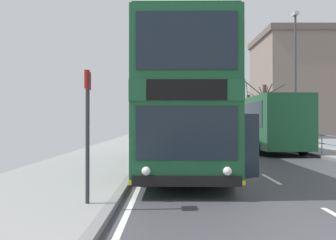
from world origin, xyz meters
The scene contains 7 objects.
double_decker_bus_main centered at (-2.68, 9.52, 2.35)m, with size 3.27×10.81×4.50m.
background_bus_far_lane centered at (2.69, 19.16, 1.74)m, with size 2.88×10.93×3.18m.
bus_stop_sign_near centered at (-4.76, 3.39, 1.77)m, with size 0.08×0.44×2.65m.
street_lamp_far_side centered at (4.91, 19.35, 5.05)m, with size 0.28×0.60×8.58m.
bare_tree_far_00 centered at (5.37, 28.52, 2.86)m, with size 3.42×2.45×5.24m.
bare_tree_far_01 centered at (5.87, 37.50, 2.64)m, with size 1.93×2.31×6.15m.
background_building_00 centered at (13.93, 40.25, 6.13)m, with size 12.58×11.24×12.22m.
Camera 1 is at (-3.17, -3.91, 1.75)m, focal length 39.33 mm.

